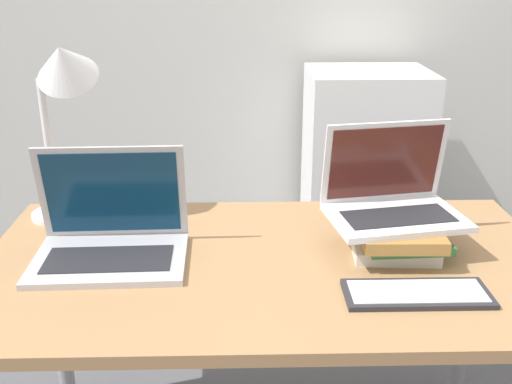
{
  "coord_description": "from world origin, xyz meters",
  "views": [
    {
      "loc": [
        -0.07,
        -0.93,
        1.41
      ],
      "look_at": [
        -0.03,
        0.38,
        0.9
      ],
      "focal_mm": 42.0,
      "sensor_mm": 36.0,
      "label": 1
    }
  ],
  "objects_px": {
    "laptop_on_books": "(392,199)",
    "mini_fridge": "(363,170)",
    "book_stack": "(395,234)",
    "desk_lamp": "(62,83)",
    "wireless_keyboard": "(417,294)",
    "laptop_left": "(111,236)"
  },
  "relations": [
    {
      "from": "wireless_keyboard",
      "to": "desk_lamp",
      "type": "distance_m",
      "value": 1.02
    },
    {
      "from": "laptop_left",
      "to": "desk_lamp",
      "type": "xyz_separation_m",
      "value": [
        -0.14,
        0.22,
        0.34
      ]
    },
    {
      "from": "laptop_left",
      "to": "wireless_keyboard",
      "type": "distance_m",
      "value": 0.74
    },
    {
      "from": "mini_fridge",
      "to": "book_stack",
      "type": "bearing_deg",
      "value": -98.28
    },
    {
      "from": "laptop_left",
      "to": "mini_fridge",
      "type": "bearing_deg",
      "value": 55.97
    },
    {
      "from": "laptop_on_books",
      "to": "desk_lamp",
      "type": "bearing_deg",
      "value": 168.31
    },
    {
      "from": "desk_lamp",
      "to": "mini_fridge",
      "type": "distance_m",
      "value": 1.66
    },
    {
      "from": "laptop_on_books",
      "to": "mini_fridge",
      "type": "bearing_deg",
      "value": 81.13
    },
    {
      "from": "laptop_left",
      "to": "laptop_on_books",
      "type": "bearing_deg",
      "value": 3.45
    },
    {
      "from": "laptop_left",
      "to": "wireless_keyboard",
      "type": "relative_size",
      "value": 1.18
    },
    {
      "from": "mini_fridge",
      "to": "desk_lamp",
      "type": "bearing_deg",
      "value": -132.93
    },
    {
      "from": "book_stack",
      "to": "wireless_keyboard",
      "type": "bearing_deg",
      "value": -91.4
    },
    {
      "from": "book_stack",
      "to": "wireless_keyboard",
      "type": "distance_m",
      "value": 0.23
    },
    {
      "from": "laptop_left",
      "to": "mini_fridge",
      "type": "height_order",
      "value": "laptop_left"
    },
    {
      "from": "laptop_on_books",
      "to": "wireless_keyboard",
      "type": "xyz_separation_m",
      "value": [
        0.0,
        -0.25,
        -0.12
      ]
    },
    {
      "from": "laptop_on_books",
      "to": "mini_fridge",
      "type": "xyz_separation_m",
      "value": [
        0.2,
        1.3,
        -0.37
      ]
    },
    {
      "from": "desk_lamp",
      "to": "book_stack",
      "type": "bearing_deg",
      "value": -13.02
    },
    {
      "from": "book_stack",
      "to": "desk_lamp",
      "type": "xyz_separation_m",
      "value": [
        -0.85,
        0.2,
        0.35
      ]
    },
    {
      "from": "laptop_on_books",
      "to": "wireless_keyboard",
      "type": "bearing_deg",
      "value": -88.89
    },
    {
      "from": "book_stack",
      "to": "laptop_on_books",
      "type": "relative_size",
      "value": 0.79
    },
    {
      "from": "laptop_left",
      "to": "laptop_on_books",
      "type": "relative_size",
      "value": 1.05
    },
    {
      "from": "laptop_on_books",
      "to": "book_stack",
      "type": "bearing_deg",
      "value": -65.22
    }
  ]
}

